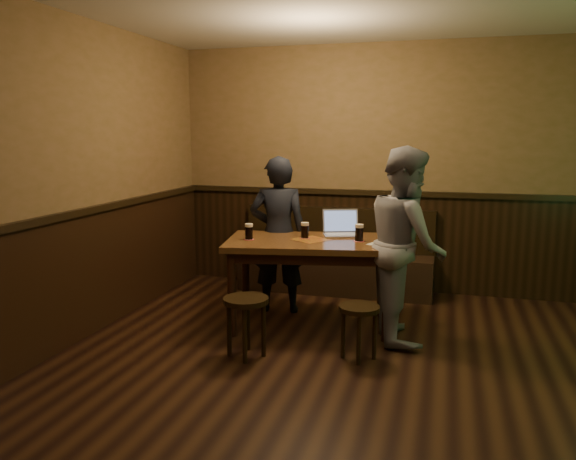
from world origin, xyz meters
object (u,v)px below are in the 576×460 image
Objects in this scene: pint_right at (359,233)px; stool_left at (246,310)px; pub_table at (311,251)px; laptop at (341,229)px; person_suit at (278,235)px; person_grey at (406,244)px; bench at (336,264)px; pint_left at (249,232)px; stool_right at (359,316)px; pint_mid at (305,230)px.

stool_left is at bearing -129.77° from pint_right.
pub_table is 0.42m from laptop.
person_grey reaches higher than person_suit.
bench is 1.61m from pint_left.
stool_right is 0.28× the size of person_suit.
pint_right reaches higher than pub_table.
laptop is (-0.21, 0.26, -0.02)m from pint_right.
stool_left is at bearing -98.81° from bench.
laptop is at bearing 129.14° from pint_right.
person_suit is at bearing 94.39° from stool_left.
bench is at bearing 81.19° from stool_left.
bench is 1.41m from pint_right.
stool_left is 3.11× the size of pint_right.
pub_table is at bearing 128.35° from person_suit.
person_suit is at bearing 160.71° from pint_right.
stool_right is (0.56, -1.92, 0.04)m from bench.
person_suit is at bearing 133.79° from stool_right.
pint_right is at bearing -69.57° from laptop.
stool_right is at bearing -89.96° from laptop.
person_grey reaches higher than pint_mid.
bench is 1.31× the size of pub_table.
stool_right is 2.91× the size of pint_mid.
bench is at bearing 86.46° from pint_mid.
pint_left is at bearing -169.03° from pint_right.
laptop reaches higher than pint_mid.
pint_right is (-0.12, 0.73, 0.55)m from stool_right.
pint_right reaches higher than bench.
bench is 1.68m from person_grey.
person_suit reaches higher than laptop.
pint_mid is at bearing 130.78° from stool_right.
pub_table is 0.61m from pint_left.
pint_mid is at bearing 128.12° from person_suit.
pint_left is (-0.56, -1.39, 0.59)m from bench.
stool_left is 1.31m from pint_right.
laptop is at bearing 30.17° from pint_left.
pint_left is (-0.23, 0.73, 0.51)m from stool_left.
bench is 4.43× the size of stool_left.
stool_right is at bearing -49.22° from pint_mid.
person_grey is (0.43, -0.13, -0.06)m from pint_right.
pub_table is (-0.00, -1.24, 0.41)m from bench.
stool_right is 1.07× the size of laptop.
bench is 1.30m from pub_table.
pint_mid is (0.49, 0.21, 0.00)m from pint_left.
pint_mid reaches higher than pint_left.
pint_left is 0.53m from person_suit.
person_grey reaches higher than bench.
pint_mid is at bearing -93.54° from bench.
pint_right reaches higher than pint_mid.
bench reaches higher than pub_table.
pint_right is at bearing 99.50° from stool_right.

